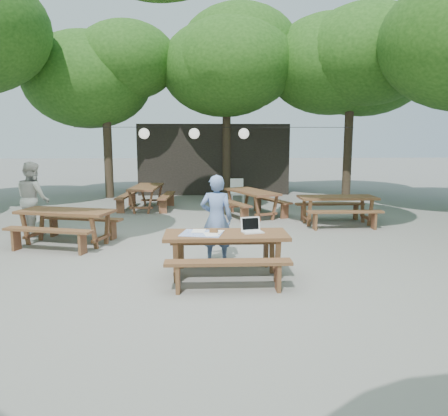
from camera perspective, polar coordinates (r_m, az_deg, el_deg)
name	(u,v)px	position (r m, az deg, el deg)	size (l,w,h in m)	color
ground	(200,256)	(8.55, -3.21, -6.29)	(80.00, 80.00, 0.00)	slate
pavilion	(213,158)	(18.77, -1.45, 6.54)	(6.00, 3.00, 2.80)	black
main_picnic_table	(226,255)	(7.17, 0.26, -6.14)	(2.00, 1.58, 0.75)	#503B1C
picnic_table_nw	(67,227)	(9.95, -19.88, -2.32)	(2.25, 2.03, 0.75)	#503B1C
picnic_table_ne	(337,210)	(11.89, 14.52, -0.25)	(2.01, 1.60, 0.75)	#503B1C
picnic_table_far_w	(147,197)	(14.14, -10.09, 1.38)	(1.72, 2.05, 0.75)	#503B1C
picnic_table_far_e	(252,203)	(12.74, 3.62, 0.66)	(2.21, 2.37, 0.75)	#503B1C
woman	(216,219)	(7.99, -1.00, -1.42)	(0.59, 0.39, 1.62)	#6A86C1
second_person	(33,198)	(11.20, -23.66, 1.16)	(0.84, 0.65, 1.73)	silver
plastic_chair	(237,198)	(14.69, 1.75, 1.30)	(0.45, 0.45, 0.90)	white
laptop	(252,228)	(7.17, 3.62, -2.66)	(0.38, 0.33, 0.24)	white
tabletop_clutter	(205,233)	(7.07, -2.55, -3.23)	(0.76, 0.67, 0.08)	blue
paper_lanterns	(195,133)	(14.24, -3.86, 9.70)	(9.00, 0.34, 0.38)	black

